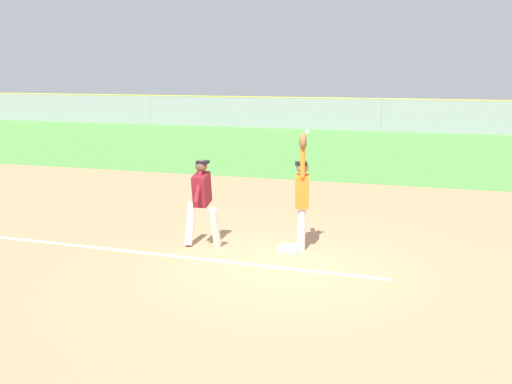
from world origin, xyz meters
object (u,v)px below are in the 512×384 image
first_base (289,248)px  runner (202,197)px  parked_car_white (410,114)px  parked_car_blue (314,113)px  fielder (302,193)px  baseball (307,131)px  parked_car_black (225,111)px

first_base → runner: (-1.68, -0.25, 0.96)m
runner → parked_car_white: bearing=78.7°
first_base → parked_car_blue: (-4.19, 25.01, 0.63)m
fielder → runner: size_ratio=1.33×
first_base → fielder: fielder is taller
first_base → baseball: baseball is taller
parked_car_blue → runner: bearing=-81.5°
parked_car_black → parked_car_white: bearing=6.8°
first_base → parked_car_blue: 25.37m
first_base → parked_car_white: (1.54, 25.87, 0.63)m
parked_car_black → parked_car_blue: bearing=1.8°
baseball → runner: bearing=-176.6°
first_base → parked_car_black: 27.16m
parked_car_black → baseball: bearing=-64.0°
first_base → baseball: (0.34, -0.13, 2.28)m
baseball → parked_car_blue: baseball is taller
fielder → first_base: bearing=19.2°
first_base → parked_car_black: size_ratio=0.08×
baseball → parked_car_white: size_ratio=0.02×
runner → baseball: baseball is taller
fielder → runner: (-1.89, -0.37, -0.12)m
fielder → runner: fielder is taller
fielder → parked_car_white: size_ratio=0.50×
parked_car_black → parked_car_blue: same height
parked_car_blue → parked_car_white: (5.73, 0.85, 0.00)m
fielder → parked_car_black: 27.12m
parked_car_blue → parked_car_white: same height
runner → fielder: bearing=6.9°
parked_car_white → baseball: bearing=-96.8°
runner → parked_car_blue: runner is taller
baseball → parked_car_blue: size_ratio=0.02×
parked_car_blue → parked_car_white: size_ratio=0.99×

